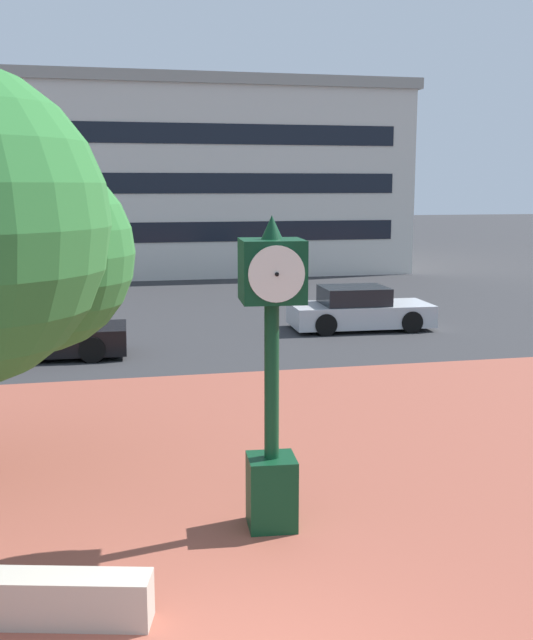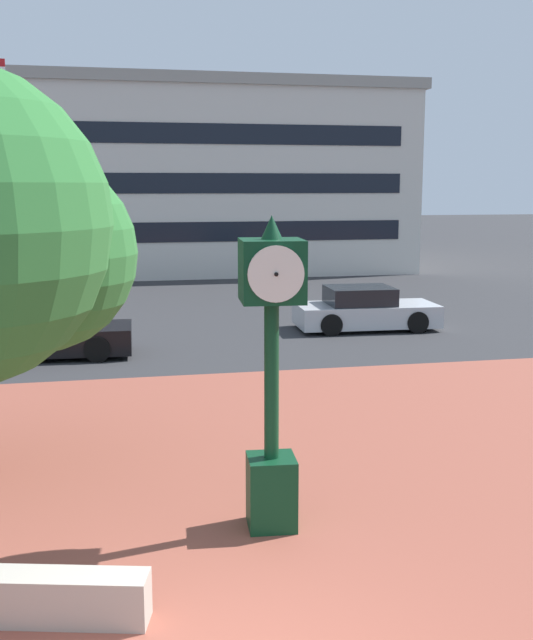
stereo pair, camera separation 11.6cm
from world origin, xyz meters
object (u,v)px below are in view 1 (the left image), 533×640
Objects in this scene: car_street_near at (36,335)px; civic_building at (158,179)px; street_clock at (272,364)px; car_street_mid at (359,310)px.

car_street_near is 23.63m from civic_building.
street_clock is at bearing 20.65° from car_street_near.
street_clock is 11.53m from car_street_near.
civic_building is at bearing -166.24° from car_street_mid.
civic_building is at bearing 92.27° from street_clock.
car_street_near is 1.04× the size of car_street_mid.
car_street_mid is (5.63, 12.86, -1.54)m from street_clock.
car_street_mid is at bearing -78.61° from civic_building.
street_clock is at bearing -21.25° from car_street_mid.
street_clock reaches higher than car_street_near.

